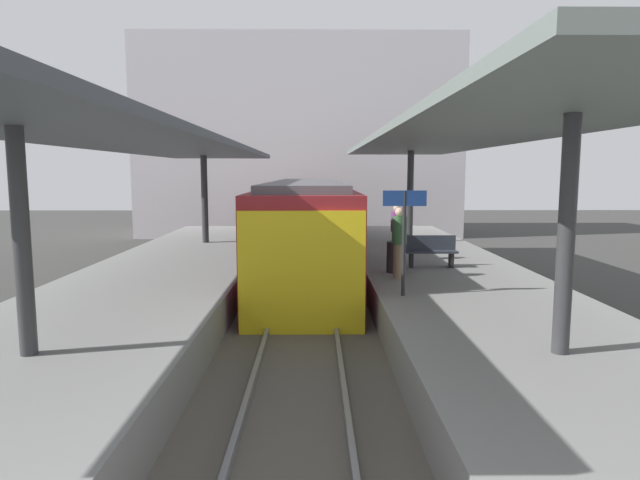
# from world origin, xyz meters

# --- Properties ---
(ground_plane) EXTENTS (80.00, 80.00, 0.00)m
(ground_plane) POSITION_xyz_m (0.00, 0.00, 0.00)
(ground_plane) COLOR #383835
(platform_left) EXTENTS (4.40, 28.00, 1.00)m
(platform_left) POSITION_xyz_m (-3.80, 0.00, 0.50)
(platform_left) COLOR gray
(platform_left) RESTS_ON ground_plane
(platform_right) EXTENTS (4.40, 28.00, 1.00)m
(platform_right) POSITION_xyz_m (3.80, 0.00, 0.50)
(platform_right) COLOR gray
(platform_right) RESTS_ON ground_plane
(track_ballast) EXTENTS (3.20, 28.00, 0.20)m
(track_ballast) POSITION_xyz_m (0.00, 0.00, 0.10)
(track_ballast) COLOR #59544C
(track_ballast) RESTS_ON ground_plane
(rail_near_side) EXTENTS (0.08, 28.00, 0.14)m
(rail_near_side) POSITION_xyz_m (-0.72, 0.00, 0.27)
(rail_near_side) COLOR slate
(rail_near_side) RESTS_ON track_ballast
(rail_far_side) EXTENTS (0.08, 28.00, 0.14)m
(rail_far_side) POSITION_xyz_m (0.72, 0.00, 0.27)
(rail_far_side) COLOR slate
(rail_far_side) RESTS_ON track_ballast
(commuter_train) EXTENTS (2.78, 15.98, 3.10)m
(commuter_train) POSITION_xyz_m (0.00, 6.64, 1.73)
(commuter_train) COLOR maroon
(commuter_train) RESTS_ON track_ballast
(canopy_left) EXTENTS (4.18, 21.00, 3.37)m
(canopy_left) POSITION_xyz_m (-3.80, 1.40, 4.24)
(canopy_left) COLOR #333335
(canopy_left) RESTS_ON platform_left
(canopy_right) EXTENTS (4.18, 21.00, 3.54)m
(canopy_right) POSITION_xyz_m (3.80, 1.40, 4.41)
(canopy_right) COLOR #333335
(canopy_right) RESTS_ON platform_right
(platform_bench) EXTENTS (1.40, 0.41, 0.86)m
(platform_bench) POSITION_xyz_m (3.46, 2.33, 1.46)
(platform_bench) COLOR black
(platform_bench) RESTS_ON platform_right
(platform_sign) EXTENTS (0.90, 0.08, 2.21)m
(platform_sign) POSITION_xyz_m (2.13, -1.21, 2.62)
(platform_sign) COLOR #262628
(platform_sign) RESTS_ON platform_right
(litter_bin) EXTENTS (0.44, 0.44, 0.80)m
(litter_bin) POSITION_xyz_m (2.36, 1.51, 1.40)
(litter_bin) COLOR #2D2D30
(litter_bin) RESTS_ON platform_right
(passenger_near_bench) EXTENTS (0.36, 0.36, 1.74)m
(passenger_near_bench) POSITION_xyz_m (2.33, 0.68, 1.91)
(passenger_near_bench) COLOR #998460
(passenger_near_bench) RESTS_ON platform_right
(passenger_mid_platform) EXTENTS (0.36, 0.36, 1.66)m
(passenger_mid_platform) POSITION_xyz_m (2.68, 3.46, 1.86)
(passenger_mid_platform) COLOR navy
(passenger_mid_platform) RESTS_ON platform_right
(station_building_backdrop) EXTENTS (18.00, 6.00, 11.00)m
(station_building_backdrop) POSITION_xyz_m (-0.61, 20.00, 5.50)
(station_building_backdrop) COLOR #B7B2B7
(station_building_backdrop) RESTS_ON ground_plane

